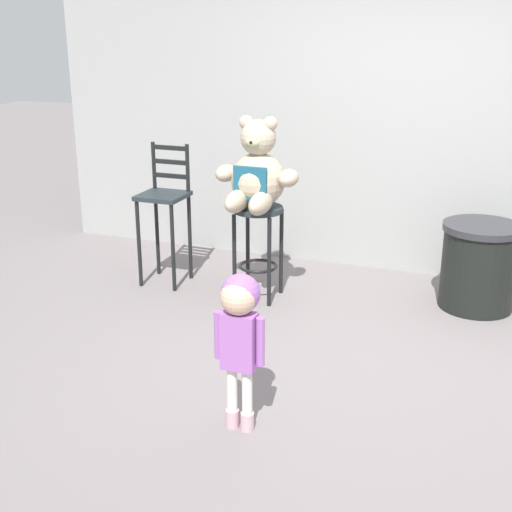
{
  "coord_description": "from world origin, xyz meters",
  "views": [
    {
      "loc": [
        0.92,
        -3.86,
        2.08
      ],
      "look_at": [
        -0.57,
        0.1,
        0.63
      ],
      "focal_mm": 48.0,
      "sensor_mm": 36.0,
      "label": 1
    }
  ],
  "objects_px": {
    "bar_stool_with_teddy": "(258,233)",
    "bar_chair_empty": "(165,205)",
    "teddy_bear": "(257,175)",
    "child_walking": "(240,320)",
    "trash_bin": "(479,266)"
  },
  "relations": [
    {
      "from": "bar_stool_with_teddy",
      "to": "bar_chair_empty",
      "type": "xyz_separation_m",
      "value": [
        -0.84,
        0.06,
        0.13
      ]
    },
    {
      "from": "bar_stool_with_teddy",
      "to": "teddy_bear",
      "type": "xyz_separation_m",
      "value": [
        -0.0,
        -0.03,
        0.47
      ]
    },
    {
      "from": "bar_stool_with_teddy",
      "to": "bar_chair_empty",
      "type": "bearing_deg",
      "value": 175.71
    },
    {
      "from": "child_walking",
      "to": "bar_chair_empty",
      "type": "bearing_deg",
      "value": 141.54
    },
    {
      "from": "trash_bin",
      "to": "bar_chair_empty",
      "type": "bearing_deg",
      "value": -172.24
    },
    {
      "from": "trash_bin",
      "to": "bar_chair_empty",
      "type": "xyz_separation_m",
      "value": [
        -2.48,
        -0.34,
        0.33
      ]
    },
    {
      "from": "teddy_bear",
      "to": "trash_bin",
      "type": "bearing_deg",
      "value": 14.83
    },
    {
      "from": "bar_chair_empty",
      "to": "child_walking",
      "type": "bearing_deg",
      "value": -52.73
    },
    {
      "from": "child_walking",
      "to": "bar_chair_empty",
      "type": "relative_size",
      "value": 0.76
    },
    {
      "from": "child_walking",
      "to": "trash_bin",
      "type": "bearing_deg",
      "value": 78.03
    },
    {
      "from": "teddy_bear",
      "to": "child_walking",
      "type": "xyz_separation_m",
      "value": [
        0.56,
        -1.75,
        -0.36
      ]
    },
    {
      "from": "bar_stool_with_teddy",
      "to": "trash_bin",
      "type": "xyz_separation_m",
      "value": [
        1.64,
        0.4,
        -0.2
      ]
    },
    {
      "from": "bar_stool_with_teddy",
      "to": "teddy_bear",
      "type": "bearing_deg",
      "value": -90.0
    },
    {
      "from": "bar_stool_with_teddy",
      "to": "teddy_bear",
      "type": "relative_size",
      "value": 1.08
    },
    {
      "from": "trash_bin",
      "to": "teddy_bear",
      "type": "bearing_deg",
      "value": -165.17
    }
  ]
}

